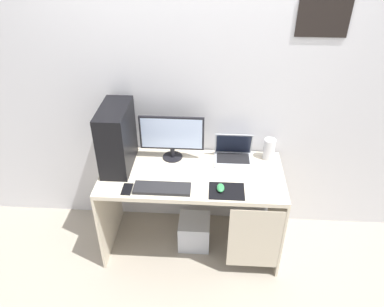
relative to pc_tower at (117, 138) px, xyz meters
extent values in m
plane|color=#9E9384|center=(0.58, -0.07, -1.03)|extent=(8.00, 8.00, 0.00)
cube|color=silver|center=(0.58, 0.30, 0.27)|extent=(4.00, 0.04, 2.60)
cube|color=black|center=(1.46, 0.27, 0.85)|extent=(0.36, 0.01, 0.26)
cube|color=beige|center=(0.58, -0.07, -0.27)|extent=(1.43, 0.67, 0.03)
cube|color=beige|center=(-0.12, -0.07, -0.66)|extent=(0.02, 0.67, 0.74)
cube|color=beige|center=(1.29, -0.07, -0.66)|extent=(0.02, 0.67, 0.74)
cube|color=beige|center=(1.08, -0.40, -0.62)|extent=(0.40, 0.01, 0.59)
cube|color=black|center=(0.00, 0.00, 0.00)|extent=(0.21, 0.45, 0.51)
cylinder|color=black|center=(0.41, 0.13, -0.25)|extent=(0.16, 0.16, 0.01)
cylinder|color=black|center=(0.41, 0.13, -0.20)|extent=(0.04, 0.04, 0.08)
cube|color=black|center=(0.41, 0.12, -0.01)|extent=(0.52, 0.02, 0.29)
cube|color=#B2C6EA|center=(0.41, 0.11, -0.01)|extent=(0.49, 0.00, 0.26)
cube|color=#B7BCC6|center=(0.91, 0.11, -0.25)|extent=(0.31, 0.23, 0.01)
cube|color=black|center=(0.91, 0.13, -0.24)|extent=(0.27, 0.15, 0.00)
cube|color=#B7BCC6|center=(0.91, 0.19, -0.14)|extent=(0.31, 0.07, 0.21)
cube|color=black|center=(0.91, 0.18, -0.14)|extent=(0.28, 0.06, 0.19)
cylinder|color=silver|center=(1.20, 0.17, -0.16)|extent=(0.09, 0.09, 0.18)
cube|color=#232326|center=(0.38, -0.30, -0.24)|extent=(0.42, 0.14, 0.02)
cube|color=black|center=(0.85, -0.29, -0.25)|extent=(0.26, 0.20, 0.00)
ellipsoid|color=#338C4C|center=(0.81, -0.28, -0.23)|extent=(0.06, 0.10, 0.03)
cube|color=black|center=(0.12, -0.31, -0.25)|extent=(0.07, 0.13, 0.01)
cube|color=#B7BCC6|center=(0.61, -0.08, -0.89)|extent=(0.27, 0.27, 0.27)
camera|label=1|loc=(0.73, -2.40, 1.48)|focal=34.66mm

